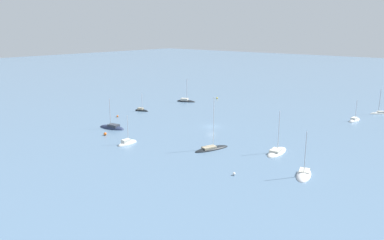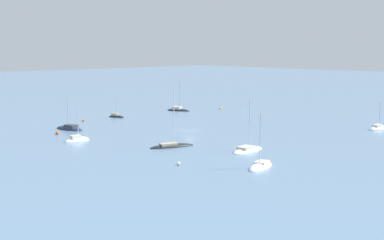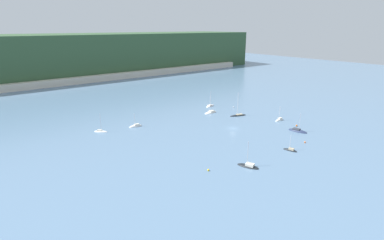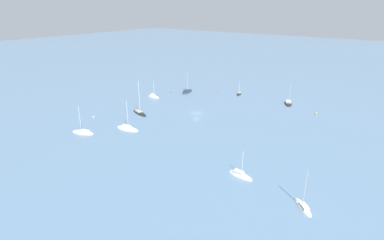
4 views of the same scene
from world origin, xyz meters
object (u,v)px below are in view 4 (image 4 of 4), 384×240
(sailboat_1, at_px, (303,207))
(mooring_buoy_3, at_px, (216,90))
(sailboat_4, at_px, (239,94))
(sailboat_5, at_px, (127,129))
(sailboat_2, at_px, (187,92))
(sailboat_7, at_px, (240,176))
(sailboat_0, at_px, (83,133))
(mooring_buoy_2, at_px, (171,91))
(sailboat_6, at_px, (154,97))
(sailboat_8, at_px, (288,104))
(mooring_buoy_1, at_px, (316,114))
(sailboat_3, at_px, (140,113))
(mooring_buoy_0, at_px, (93,117))

(sailboat_1, distance_m, mooring_buoy_3, 83.67)
(sailboat_4, relative_size, sailboat_5, 0.63)
(sailboat_2, bearing_deg, mooring_buoy_3, -56.75)
(sailboat_7, bearing_deg, sailboat_1, -6.72)
(sailboat_0, height_order, mooring_buoy_3, sailboat_0)
(sailboat_1, relative_size, sailboat_5, 0.86)
(sailboat_1, xyz_separation_m, mooring_buoy_2, (72.22, -47.52, 0.28))
(sailboat_5, distance_m, sailboat_6, 34.79)
(sailboat_4, bearing_deg, sailboat_8, 74.61)
(sailboat_7, distance_m, mooring_buoy_1, 52.71)
(sailboat_5, bearing_deg, sailboat_3, 114.31)
(sailboat_4, relative_size, sailboat_6, 0.82)
(sailboat_6, xyz_separation_m, sailboat_8, (-49.22, -24.10, 0.03))
(sailboat_3, xyz_separation_m, mooring_buoy_2, (8.39, -27.93, 0.28))
(mooring_buoy_0, xyz_separation_m, mooring_buoy_2, (-1.23, -40.49, 0.10))
(sailboat_4, bearing_deg, mooring_buoy_2, -74.54)
(mooring_buoy_1, distance_m, mooring_buoy_3, 45.20)
(sailboat_7, bearing_deg, sailboat_5, 179.35)
(mooring_buoy_2, bearing_deg, sailboat_1, 146.65)
(sailboat_7, relative_size, mooring_buoy_2, 9.50)
(sailboat_8, bearing_deg, sailboat_1, 0.42)
(sailboat_2, distance_m, mooring_buoy_3, 13.32)
(sailboat_3, xyz_separation_m, mooring_buoy_0, (9.62, 12.56, 0.18))
(sailboat_0, xyz_separation_m, sailboat_7, (-50.08, -6.13, 0.02))
(sailboat_5, relative_size, mooring_buoy_2, 13.32)
(sailboat_0, distance_m, sailboat_1, 65.20)
(sailboat_7, height_order, mooring_buoy_0, sailboat_7)
(sailboat_7, height_order, mooring_buoy_1, sailboat_7)
(sailboat_6, xyz_separation_m, sailboat_7, (-58.47, 34.28, -0.03))
(sailboat_2, bearing_deg, sailboat_3, 173.68)
(sailboat_1, xyz_separation_m, sailboat_8, (24.30, -61.45, 0.04))
(sailboat_4, distance_m, sailboat_8, 21.91)
(sailboat_1, height_order, mooring_buoy_0, sailboat_1)
(sailboat_8, bearing_deg, sailboat_7, -12.15)
(sailboat_3, height_order, sailboat_8, sailboat_3)
(mooring_buoy_2, bearing_deg, sailboat_0, 97.98)
(sailboat_3, bearing_deg, sailboat_6, 136.64)
(sailboat_8, bearing_deg, mooring_buoy_2, -94.95)
(sailboat_4, xyz_separation_m, sailboat_7, (-31.15, 59.01, -0.03))
(sailboat_2, distance_m, sailboat_7, 70.95)
(sailboat_1, distance_m, sailboat_4, 77.38)
(sailboat_5, distance_m, mooring_buoy_0, 16.96)
(sailboat_1, distance_m, mooring_buoy_0, 73.79)
(sailboat_3, distance_m, mooring_buoy_3, 42.06)
(sailboat_0, xyz_separation_m, sailboat_3, (-1.30, -22.66, 0.03))
(sailboat_0, bearing_deg, mooring_buoy_2, -99.52)
(sailboat_1, bearing_deg, mooring_buoy_0, 39.89)
(sailboat_1, height_order, sailboat_8, sailboat_8)
(mooring_buoy_0, relative_size, mooring_buoy_1, 0.90)
(sailboat_2, bearing_deg, mooring_buoy_0, 160.04)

